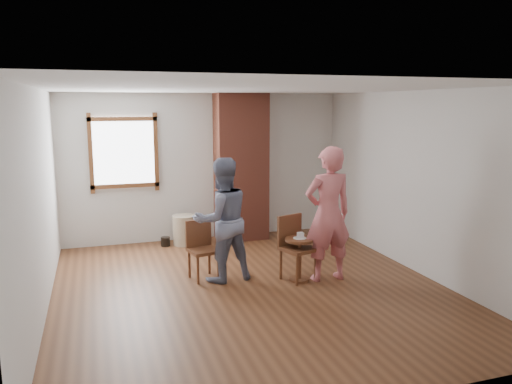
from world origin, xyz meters
TOP-DOWN VIEW (x-y plane):
  - ground at (0.00, 0.00)m, footprint 5.50×5.50m
  - room_shell at (-0.06, 0.61)m, footprint 5.04×5.52m
  - brick_chimney at (0.60, 2.50)m, footprint 0.90×0.50m
  - stoneware_crock at (-0.46, 2.40)m, footprint 0.49×0.49m
  - dark_pot at (-0.79, 2.40)m, footprint 0.17×0.17m
  - dining_chair_left at (-0.52, 0.65)m, footprint 0.45×0.45m
  - dining_chair_right at (0.70, 0.20)m, footprint 0.53×0.53m
  - side_table at (0.73, 0.11)m, footprint 0.40×0.40m
  - cake_plate at (0.73, 0.11)m, footprint 0.18×0.18m
  - cake_slice at (0.74, 0.11)m, footprint 0.08×0.07m
  - man at (-0.27, 0.47)m, footprint 0.93×0.78m
  - person_pink at (1.11, 0.04)m, footprint 0.68×0.45m

SIDE VIEW (x-z plane):
  - ground at x=0.00m, z-range 0.00..0.00m
  - dark_pot at x=-0.79m, z-range 0.00..0.16m
  - stoneware_crock at x=-0.46m, z-range 0.00..0.52m
  - side_table at x=0.73m, z-range 0.10..0.70m
  - dining_chair_left at x=-0.52m, z-range 0.05..0.86m
  - dining_chair_right at x=0.70m, z-range 0.05..0.95m
  - cake_plate at x=0.73m, z-range 0.60..0.61m
  - cake_slice at x=0.74m, z-range 0.61..0.67m
  - man at x=-0.27m, z-range 0.00..1.70m
  - person_pink at x=1.11m, z-range 0.00..1.86m
  - brick_chimney at x=0.60m, z-range 0.00..2.60m
  - room_shell at x=-0.06m, z-range 0.50..3.12m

